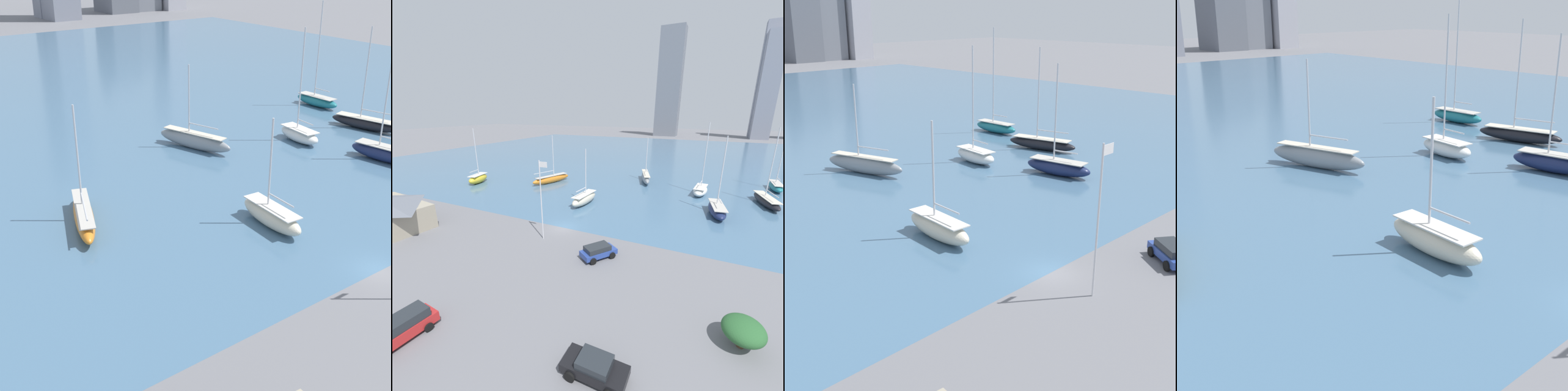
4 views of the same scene
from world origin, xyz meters
TOP-DOWN VIEW (x-y plane):
  - ground_plane at (0.00, 0.00)m, footprint 500.00×500.00m
  - harbor_water at (0.00, 70.00)m, footprint 180.00×140.00m
  - sailboat_gray at (4.71, 32.09)m, footprint 4.97×10.97m
  - sailboat_navy at (20.73, 15.35)m, footprint 3.76×8.59m
  - sailboat_orange at (-15.74, 21.16)m, footprint 5.28×10.60m
  - sailboat_white at (17.59, 26.22)m, footprint 3.22×7.00m
  - sailboat_cream at (-1.75, 10.81)m, footprint 2.70×7.96m
  - sailboat_black at (28.99, 24.61)m, footprint 4.55×10.32m
  - sailboat_teal at (32.40, 36.84)m, footprint 2.51×8.07m

SIDE VIEW (x-z plane):
  - ground_plane at x=0.00m, z-range 0.00..0.00m
  - harbor_water at x=0.00m, z-range 0.00..0.00m
  - sailboat_black at x=28.99m, z-range -6.06..7.91m
  - sailboat_orange at x=-15.74m, z-range -4.64..6.61m
  - sailboat_teal at x=32.40m, z-range -7.06..9.06m
  - sailboat_navy at x=20.73m, z-range -5.49..7.52m
  - sailboat_white at x=17.59m, z-range -6.27..8.32m
  - sailboat_cream at x=-1.75m, z-range -4.04..6.18m
  - sailboat_gray at x=4.71m, z-range -4.16..6.44m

